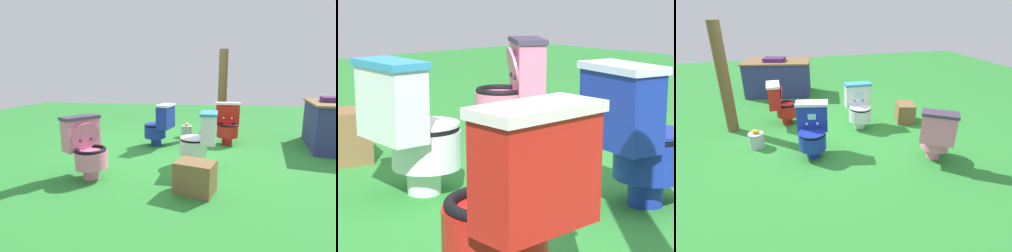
{
  "view_description": "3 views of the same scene",
  "coord_description": "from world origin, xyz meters",
  "views": [
    {
      "loc": [
        4.02,
        0.43,
        1.18
      ],
      "look_at": [
        0.16,
        -0.17,
        0.43
      ],
      "focal_mm": 27.68,
      "sensor_mm": 36.0,
      "label": 1
    },
    {
      "loc": [
        -2.08,
        2.15,
        1.07
      ],
      "look_at": [
        0.42,
        -0.14,
        0.34
      ],
      "focal_mm": 68.34,
      "sensor_mm": 36.0,
      "label": 2
    },
    {
      "loc": [
        -0.7,
        -3.58,
        1.91
      ],
      "look_at": [
        0.2,
        -0.3,
        0.33
      ],
      "focal_mm": 28.06,
      "sensor_mm": 36.0,
      "label": 3
    }
  ],
  "objects": [
    {
      "name": "toilet_pink",
      "position": [
        1.26,
        -0.97,
        0.37
      ],
      "size": [
        0.61,
        0.63,
        0.73
      ],
      "rotation": [
        0.0,
        0.0,
        5.7
      ],
      "color": "pink",
      "rests_on": "ground"
    },
    {
      "name": "ground",
      "position": [
        0.0,
        0.0,
        0.0
      ],
      "size": [
        14.0,
        14.0,
        0.0
      ],
      "primitive_type": "plane",
      "color": "#2D8433"
    },
    {
      "name": "toilet_white",
      "position": [
        0.63,
        0.34,
        0.37
      ],
      "size": [
        0.44,
        0.51,
        0.73
      ],
      "rotation": [
        0.0,
        0.0,
        3.09
      ],
      "color": "white",
      "rests_on": "ground"
    },
    {
      "name": "toilet_blue",
      "position": [
        -0.27,
        -0.38,
        0.37
      ],
      "size": [
        0.5,
        0.57,
        0.73
      ],
      "rotation": [
        0.0,
        0.0,
        2.93
      ],
      "color": "#192D9E",
      "rests_on": "ground"
    },
    {
      "name": "toilet_red",
      "position": [
        -0.62,
        0.78,
        0.37
      ],
      "size": [
        0.49,
        0.43,
        0.73
      ],
      "rotation": [
        0.0,
        0.0,
        4.71
      ],
      "color": "red",
      "rests_on": "ground"
    }
  ]
}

